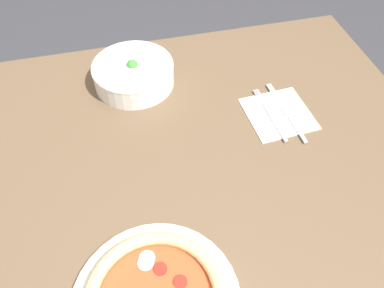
# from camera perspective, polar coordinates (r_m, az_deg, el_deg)

# --- Properties ---
(ground_plane) EXTENTS (8.00, 8.00, 0.00)m
(ground_plane) POSITION_cam_1_polar(r_m,az_deg,el_deg) (1.55, -1.85, -20.22)
(ground_plane) COLOR #333338
(dining_table) EXTENTS (1.34, 1.02, 0.75)m
(dining_table) POSITION_cam_1_polar(r_m,az_deg,el_deg) (0.96, -2.84, -7.02)
(dining_table) COLOR brown
(dining_table) RESTS_ON ground_plane
(bowl) EXTENTS (0.23, 0.23, 0.08)m
(bowl) POSITION_cam_1_polar(r_m,az_deg,el_deg) (1.07, -8.93, 10.67)
(bowl) COLOR white
(bowl) RESTS_ON dining_table
(napkin) EXTENTS (0.17, 0.17, 0.00)m
(napkin) POSITION_cam_1_polar(r_m,az_deg,el_deg) (1.02, 13.03, 4.51)
(napkin) COLOR white
(napkin) RESTS_ON dining_table
(fork) EXTENTS (0.02, 0.19, 0.00)m
(fork) POSITION_cam_1_polar(r_m,az_deg,el_deg) (1.01, 11.84, 4.37)
(fork) COLOR silver
(fork) RESTS_ON napkin
(knife) EXTENTS (0.02, 0.22, 0.01)m
(knife) POSITION_cam_1_polar(r_m,az_deg,el_deg) (1.02, 14.35, 4.44)
(knife) COLOR silver
(knife) RESTS_ON napkin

